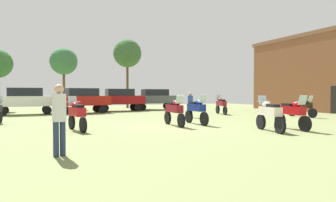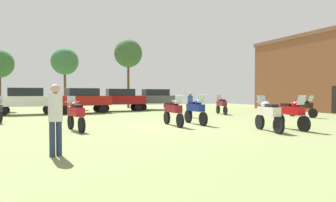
{
  "view_description": "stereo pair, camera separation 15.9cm",
  "coord_description": "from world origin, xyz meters",
  "px_view_note": "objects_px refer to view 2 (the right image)",
  "views": [
    {
      "loc": [
        -6.29,
        -12.68,
        1.58
      ],
      "look_at": [
        2.06,
        5.64,
        1.08
      ],
      "focal_mm": 31.12,
      "sensor_mm": 36.0,
      "label": 1
    },
    {
      "loc": [
        -6.14,
        -12.74,
        1.58
      ],
      "look_at": [
        2.06,
        5.64,
        1.08
      ],
      "focal_mm": 31.12,
      "sensor_mm": 36.0,
      "label": 2
    }
  ],
  "objects_px": {
    "person_2": "(190,103)",
    "motorcycle_6": "(76,114)",
    "motorcycle_11": "(221,105)",
    "tree_5": "(128,54)",
    "car_1": "(26,99)",
    "motorcycle_3": "(291,113)",
    "person_1": "(55,114)",
    "motorcycle_8": "(268,114)",
    "motorcycle_9": "(303,106)",
    "motorcycle_7": "(196,110)",
    "tree_4": "(65,62)",
    "car_4": "(156,98)",
    "motorcycle_1": "(173,111)",
    "car_3": "(82,99)",
    "car_5": "(120,98)"
  },
  "relations": [
    {
      "from": "person_2",
      "to": "motorcycle_6",
      "type": "bearing_deg",
      "value": 24.71
    },
    {
      "from": "motorcycle_11",
      "to": "tree_5",
      "type": "height_order",
      "value": "tree_5"
    },
    {
      "from": "motorcycle_11",
      "to": "car_1",
      "type": "xyz_separation_m",
      "value": [
        -13.58,
        5.8,
        0.44
      ]
    },
    {
      "from": "motorcycle_3",
      "to": "tree_5",
      "type": "relative_size",
      "value": 0.3
    },
    {
      "from": "person_2",
      "to": "person_1",
      "type": "bearing_deg",
      "value": 42.86
    },
    {
      "from": "motorcycle_8",
      "to": "motorcycle_9",
      "type": "relative_size",
      "value": 0.98
    },
    {
      "from": "person_1",
      "to": "motorcycle_9",
      "type": "bearing_deg",
      "value": 2.74
    },
    {
      "from": "motorcycle_3",
      "to": "person_1",
      "type": "distance_m",
      "value": 9.78
    },
    {
      "from": "motorcycle_8",
      "to": "motorcycle_6",
      "type": "bearing_deg",
      "value": 168.38
    },
    {
      "from": "motorcycle_7",
      "to": "motorcycle_11",
      "type": "height_order",
      "value": "motorcycle_7"
    },
    {
      "from": "motorcycle_11",
      "to": "person_1",
      "type": "bearing_deg",
      "value": -123.98
    },
    {
      "from": "tree_4",
      "to": "motorcycle_3",
      "type": "bearing_deg",
      "value": -71.66
    },
    {
      "from": "motorcycle_6",
      "to": "motorcycle_7",
      "type": "distance_m",
      "value": 5.91
    },
    {
      "from": "motorcycle_3",
      "to": "motorcycle_9",
      "type": "xyz_separation_m",
      "value": [
        6.11,
        4.72,
        -0.02
      ]
    },
    {
      "from": "car_4",
      "to": "car_1",
      "type": "bearing_deg",
      "value": 103.14
    },
    {
      "from": "motorcycle_3",
      "to": "motorcycle_9",
      "type": "relative_size",
      "value": 1.03
    },
    {
      "from": "motorcycle_8",
      "to": "car_1",
      "type": "relative_size",
      "value": 0.49
    },
    {
      "from": "motorcycle_11",
      "to": "car_1",
      "type": "bearing_deg",
      "value": 171.75
    },
    {
      "from": "person_1",
      "to": "tree_4",
      "type": "relative_size",
      "value": 0.29
    },
    {
      "from": "motorcycle_6",
      "to": "person_1",
      "type": "bearing_deg",
      "value": -112.19
    },
    {
      "from": "motorcycle_1",
      "to": "person_2",
      "type": "bearing_deg",
      "value": -125.53
    },
    {
      "from": "motorcycle_3",
      "to": "motorcycle_6",
      "type": "relative_size",
      "value": 1.05
    },
    {
      "from": "motorcycle_7",
      "to": "tree_5",
      "type": "relative_size",
      "value": 0.3
    },
    {
      "from": "motorcycle_9",
      "to": "car_3",
      "type": "xyz_separation_m",
      "value": [
        -12.93,
        10.03,
        0.46
      ]
    },
    {
      "from": "person_1",
      "to": "tree_5",
      "type": "distance_m",
      "value": 25.11
    },
    {
      "from": "motorcycle_11",
      "to": "person_1",
      "type": "relative_size",
      "value": 1.24
    },
    {
      "from": "motorcycle_7",
      "to": "car_3",
      "type": "height_order",
      "value": "car_3"
    },
    {
      "from": "person_2",
      "to": "motorcycle_11",
      "type": "bearing_deg",
      "value": -157.66
    },
    {
      "from": "motorcycle_9",
      "to": "motorcycle_11",
      "type": "relative_size",
      "value": 0.97
    },
    {
      "from": "car_1",
      "to": "car_4",
      "type": "height_order",
      "value": "same"
    },
    {
      "from": "car_3",
      "to": "person_1",
      "type": "bearing_deg",
      "value": 161.8
    },
    {
      "from": "motorcycle_9",
      "to": "car_5",
      "type": "relative_size",
      "value": 0.5
    },
    {
      "from": "motorcycle_3",
      "to": "person_2",
      "type": "height_order",
      "value": "person_2"
    },
    {
      "from": "car_5",
      "to": "motorcycle_1",
      "type": "bearing_deg",
      "value": 178.34
    },
    {
      "from": "motorcycle_1",
      "to": "car_4",
      "type": "relative_size",
      "value": 0.53
    },
    {
      "from": "motorcycle_8",
      "to": "person_2",
      "type": "distance_m",
      "value": 7.55
    },
    {
      "from": "motorcycle_6",
      "to": "motorcycle_9",
      "type": "bearing_deg",
      "value": -5.34
    },
    {
      "from": "motorcycle_7",
      "to": "motorcycle_9",
      "type": "bearing_deg",
      "value": -172.51
    },
    {
      "from": "motorcycle_3",
      "to": "tree_4",
      "type": "xyz_separation_m",
      "value": [
        -7.5,
        22.61,
        4.15
      ]
    },
    {
      "from": "motorcycle_1",
      "to": "tree_5",
      "type": "relative_size",
      "value": 0.31
    },
    {
      "from": "motorcycle_7",
      "to": "tree_4",
      "type": "height_order",
      "value": "tree_4"
    },
    {
      "from": "motorcycle_11",
      "to": "car_5",
      "type": "height_order",
      "value": "car_5"
    },
    {
      "from": "person_1",
      "to": "car_4",
      "type": "bearing_deg",
      "value": 42.63
    },
    {
      "from": "motorcycle_9",
      "to": "car_4",
      "type": "distance_m",
      "value": 13.64
    },
    {
      "from": "motorcycle_8",
      "to": "tree_4",
      "type": "height_order",
      "value": "tree_4"
    },
    {
      "from": "motorcycle_1",
      "to": "car_1",
      "type": "height_order",
      "value": "car_1"
    },
    {
      "from": "motorcycle_9",
      "to": "person_1",
      "type": "xyz_separation_m",
      "value": [
        -15.75,
        -6.28,
        0.35
      ]
    },
    {
      "from": "motorcycle_11",
      "to": "car_5",
      "type": "relative_size",
      "value": 0.51
    },
    {
      "from": "car_1",
      "to": "car_4",
      "type": "bearing_deg",
      "value": -79.93
    },
    {
      "from": "motorcycle_8",
      "to": "person_1",
      "type": "distance_m",
      "value": 8.44
    }
  ]
}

